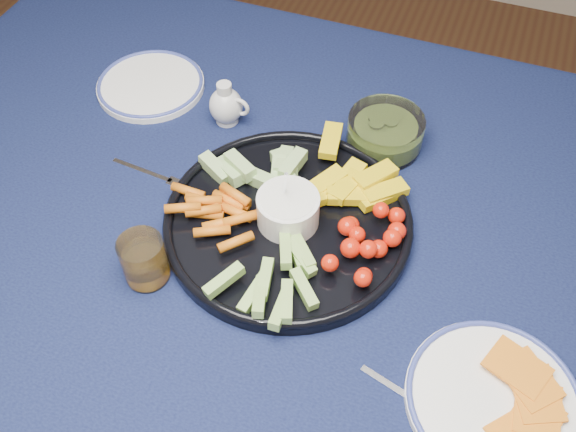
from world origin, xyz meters
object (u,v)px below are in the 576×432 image
(dining_table, at_px, (307,241))
(juice_tumbler, at_px, (144,262))
(crudite_platter, at_px, (287,217))
(pickle_bowl, at_px, (385,134))
(side_plate_extra, at_px, (151,85))
(cheese_plate, at_px, (495,399))
(creamer_pitcher, at_px, (226,106))

(dining_table, relative_size, juice_tumbler, 20.35)
(crudite_platter, distance_m, pickle_bowl, 0.26)
(crudite_platter, relative_size, pickle_bowl, 2.96)
(pickle_bowl, bearing_deg, juice_tumbler, -123.26)
(crudite_platter, relative_size, juice_tumbler, 4.95)
(dining_table, relative_size, side_plate_extra, 7.87)
(juice_tumbler, bearing_deg, dining_table, 48.10)
(crudite_platter, relative_size, cheese_plate, 1.70)
(side_plate_extra, bearing_deg, creamer_pitcher, -10.48)
(pickle_bowl, xyz_separation_m, cheese_plate, (0.27, -0.43, -0.02))
(creamer_pitcher, bearing_deg, dining_table, -35.56)
(cheese_plate, distance_m, juice_tumbler, 0.53)
(pickle_bowl, xyz_separation_m, juice_tumbler, (-0.27, -0.41, 0.01))
(crudite_platter, bearing_deg, pickle_bowl, 67.55)
(dining_table, height_order, pickle_bowl, pickle_bowl)
(cheese_plate, relative_size, juice_tumbler, 2.90)
(juice_tumbler, bearing_deg, creamer_pitcher, 94.31)
(cheese_plate, relative_size, side_plate_extra, 1.12)
(creamer_pitcher, relative_size, side_plate_extra, 0.41)
(pickle_bowl, height_order, side_plate_extra, pickle_bowl)
(side_plate_extra, bearing_deg, cheese_plate, -29.51)
(cheese_plate, bearing_deg, juice_tumbler, 177.78)
(dining_table, distance_m, juice_tumbler, 0.31)
(dining_table, distance_m, pickle_bowl, 0.24)
(pickle_bowl, bearing_deg, cheese_plate, -57.88)
(crudite_platter, xyz_separation_m, creamer_pitcher, (-0.19, 0.20, 0.01))
(dining_table, distance_m, cheese_plate, 0.43)
(creamer_pitcher, bearing_deg, juice_tumbler, -85.69)
(dining_table, height_order, cheese_plate, cheese_plate)
(crudite_platter, xyz_separation_m, cheese_plate, (0.37, -0.19, -0.01))
(juice_tumbler, distance_m, side_plate_extra, 0.45)
(creamer_pitcher, distance_m, juice_tumbler, 0.37)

